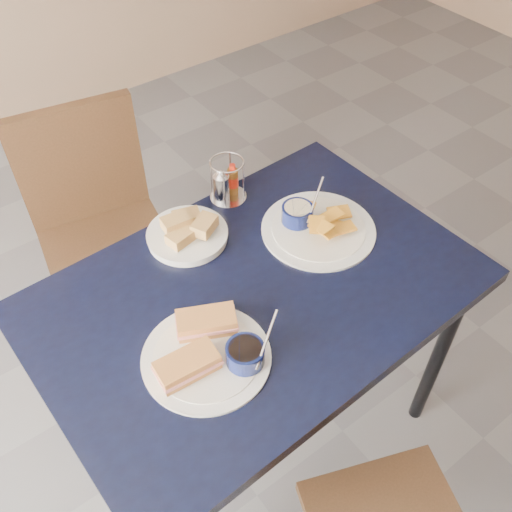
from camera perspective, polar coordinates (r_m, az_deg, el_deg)
ground at (r=2.11m, az=8.65°, el=-16.91°), size 6.00×6.00×0.00m
dining_table at (r=1.53m, az=-0.01°, el=-5.04°), size 1.16×0.80×0.75m
chair_far at (r=2.09m, az=-15.97°, el=3.72°), size 0.49×0.48×0.90m
sandwich_plate at (r=1.33m, az=-4.69°, el=-9.37°), size 0.32×0.30×0.12m
plantain_plate at (r=1.62m, az=5.78°, el=3.17°), size 0.32×0.32×0.12m
bread_basket at (r=1.59m, az=-6.88°, el=2.36°), size 0.22×0.22×0.07m
condiment_caddy at (r=1.69m, az=-3.01°, el=7.27°), size 0.11×0.11×0.14m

